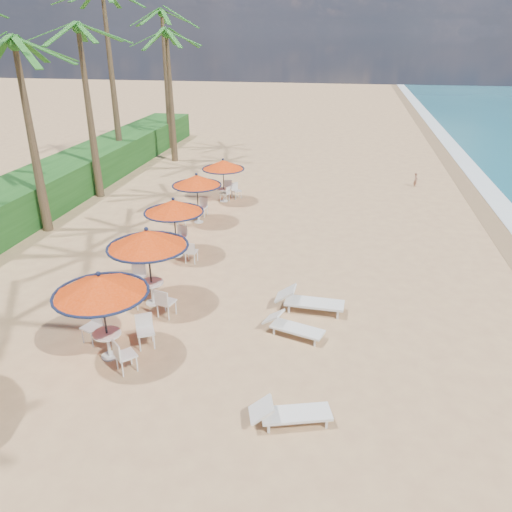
{
  "coord_description": "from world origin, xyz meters",
  "views": [
    {
      "loc": [
        1.31,
        -10.38,
        8.14
      ],
      "look_at": [
        -1.45,
        4.74,
        1.2
      ],
      "focal_mm": 35.0,
      "sensor_mm": 36.0,
      "label": 1
    }
  ],
  "objects": [
    {
      "name": "palm_3",
      "position": [
        -11.61,
        8.49,
        7.25
      ],
      "size": [
        5.0,
        5.0,
        7.98
      ],
      "color": "brown",
      "rests_on": "ground"
    },
    {
      "name": "palm_4",
      "position": [
        -11.65,
        13.65,
        7.82
      ],
      "size": [
        5.0,
        5.0,
        8.58
      ],
      "color": "brown",
      "rests_on": "ground"
    },
    {
      "name": "lounger_far",
      "position": [
        0.43,
        3.48,
        0.36
      ],
      "size": [
        2.2,
        0.78,
        0.78
      ],
      "rotation": [
        0.0,
        0.0,
        -0.05
      ],
      "color": "silver",
      "rests_on": "ground"
    },
    {
      "name": "station_4",
      "position": [
        -4.8,
        14.04,
        1.66
      ],
      "size": [
        2.18,
        2.28,
        2.27
      ],
      "color": "black",
      "rests_on": "ground"
    },
    {
      "name": "station_3",
      "position": [
        -5.29,
        10.67,
        1.8
      ],
      "size": [
        2.26,
        2.28,
        2.35
      ],
      "color": "black",
      "rests_on": "ground"
    },
    {
      "name": "station_1",
      "position": [
        -4.61,
        3.03,
        1.96
      ],
      "size": [
        2.56,
        2.56,
        2.68
      ],
      "color": "black",
      "rests_on": "ground"
    },
    {
      "name": "palm_6",
      "position": [
        -10.27,
        22.03,
        7.53
      ],
      "size": [
        5.0,
        5.0,
        8.27
      ],
      "color": "brown",
      "rests_on": "ground"
    },
    {
      "name": "lounger_mid",
      "position": [
        0.1,
        2.0,
        0.3
      ],
      "size": [
        1.9,
        1.08,
        0.65
      ],
      "rotation": [
        0.0,
        0.0,
        -0.3
      ],
      "color": "silver",
      "rests_on": "ground"
    },
    {
      "name": "station_2",
      "position": [
        -5.03,
        6.83,
        1.76
      ],
      "size": [
        2.31,
        2.31,
        2.41
      ],
      "color": "black",
      "rests_on": "ground"
    },
    {
      "name": "scrub_hedge",
      "position": [
        -13.5,
        11.0,
        0.9
      ],
      "size": [
        3.0,
        40.0,
        1.8
      ],
      "primitive_type": "cube",
      "color": "#194716",
      "rests_on": "ground"
    },
    {
      "name": "lounger_near",
      "position": [
        0.44,
        -1.63,
        0.31
      ],
      "size": [
        1.95,
        1.09,
        0.67
      ],
      "rotation": [
        0.0,
        0.0,
        0.29
      ],
      "color": "silver",
      "rests_on": "ground"
    },
    {
      "name": "person",
      "position": [
        5.31,
        18.5,
        0.43
      ],
      "size": [
        0.31,
        0.37,
        0.86
      ],
      "primitive_type": "imported",
      "rotation": [
        0.0,
        0.0,
        1.2
      ],
      "color": "#8A5B46",
      "rests_on": "ground"
    },
    {
      "name": "palm_7",
      "position": [
        -11.96,
        26.08,
        8.74
      ],
      "size": [
        5.0,
        5.0,
        9.56
      ],
      "color": "brown",
      "rests_on": "ground"
    },
    {
      "name": "ground",
      "position": [
        0.0,
        0.0,
        0.0
      ],
      "size": [
        160.0,
        160.0,
        0.0
      ],
      "primitive_type": "plane",
      "color": "tan",
      "rests_on": "ground"
    },
    {
      "name": "palm_5",
      "position": [
        -13.01,
        19.49,
        9.62
      ],
      "size": [
        5.0,
        5.0,
        10.5
      ],
      "color": "brown",
      "rests_on": "ground"
    },
    {
      "name": "station_0",
      "position": [
        -4.62,
        0.09,
        1.9
      ],
      "size": [
        2.49,
        2.49,
        2.6
      ],
      "color": "black",
      "rests_on": "ground"
    }
  ]
}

